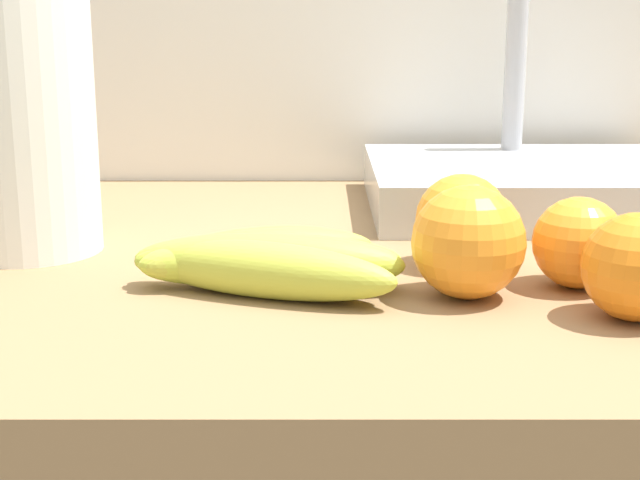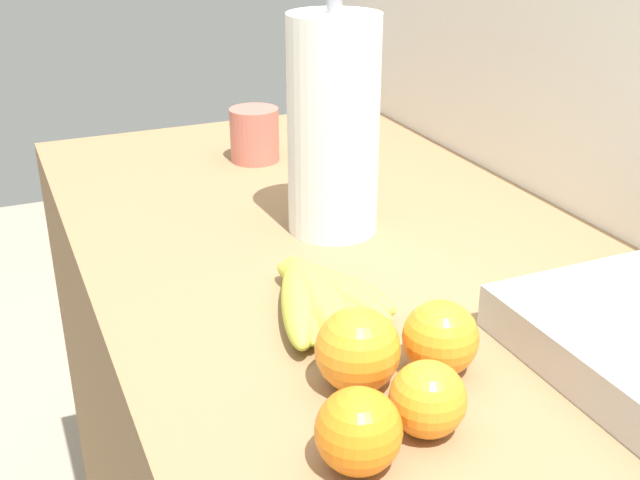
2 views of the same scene
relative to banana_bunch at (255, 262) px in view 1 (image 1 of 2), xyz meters
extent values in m
cube|color=silver|center=(0.04, 0.49, -0.29)|extent=(2.09, 0.06, 1.30)
ellipsoid|color=#B9C43F|center=(0.00, -0.02, 0.00)|extent=(0.21, 0.11, 0.04)
ellipsoid|color=#B7C73F|center=(0.00, -0.02, 0.00)|extent=(0.19, 0.09, 0.04)
ellipsoid|color=#B8C93F|center=(0.01, -0.01, 0.00)|extent=(0.21, 0.06, 0.04)
ellipsoid|color=#B9CC3F|center=(0.00, 0.00, 0.00)|extent=(0.20, 0.04, 0.04)
ellipsoid|color=#B4C83F|center=(0.00, 0.01, 0.00)|extent=(0.18, 0.07, 0.03)
ellipsoid|color=#BACC3F|center=(0.00, 0.02, 0.00)|extent=(0.19, 0.10, 0.04)
ellipsoid|color=gold|center=(-0.01, 0.02, 0.00)|extent=(0.17, 0.11, 0.04)
sphere|color=orange|center=(0.26, -0.07, 0.02)|extent=(0.07, 0.07, 0.07)
sphere|color=orange|center=(0.24, 0.00, 0.01)|extent=(0.07, 0.07, 0.07)
sphere|color=orange|center=(0.16, 0.06, 0.02)|extent=(0.08, 0.08, 0.08)
sphere|color=orange|center=(0.15, -0.02, 0.02)|extent=(0.08, 0.08, 0.08)
cylinder|color=white|center=(-0.21, 0.11, 0.13)|extent=(0.12, 0.12, 0.30)
cylinder|color=gray|center=(-0.21, 0.11, 0.14)|extent=(0.02, 0.02, 0.33)
cube|color=#B7BABF|center=(0.26, 0.29, 0.00)|extent=(0.33, 0.29, 0.05)
cylinder|color=#B2B2B7|center=(0.26, 0.39, 0.13)|extent=(0.02, 0.02, 0.19)
camera|label=1|loc=(0.05, -0.68, 0.18)|focal=52.33mm
camera|label=2|loc=(0.73, -0.31, 0.43)|focal=44.57mm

